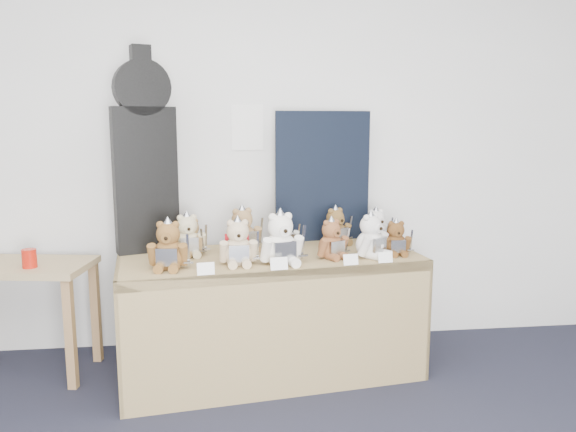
{
  "coord_description": "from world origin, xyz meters",
  "views": [
    {
      "loc": [
        0.03,
        -1.28,
        1.53
      ],
      "look_at": [
        0.41,
        1.88,
        0.99
      ],
      "focal_mm": 35.0,
      "sensor_mm": 36.0,
      "label": 1
    }
  ],
  "objects": [
    {
      "name": "navy_board",
      "position": [
        0.7,
        2.36,
        1.17
      ],
      "size": [
        0.64,
        0.1,
        0.86
      ],
      "primitive_type": "cube",
      "rotation": [
        0.0,
        0.0,
        0.13
      ],
      "color": "black",
      "rests_on": "display_table"
    },
    {
      "name": "entry_card_b",
      "position": [
        0.33,
        1.62,
        0.77
      ],
      "size": [
        0.1,
        0.03,
        0.07
      ],
      "primitive_type": "cube",
      "rotation": [
        -0.24,
        0.0,
        0.14
      ],
      "color": "white",
      "rests_on": "display_table"
    },
    {
      "name": "entry_card_c",
      "position": [
        0.73,
        1.68,
        0.77
      ],
      "size": [
        0.09,
        0.03,
        0.06
      ],
      "primitive_type": "cube",
      "rotation": [
        -0.24,
        0.0,
        0.14
      ],
      "color": "white",
      "rests_on": "display_table"
    },
    {
      "name": "teddy_back_left",
      "position": [
        -0.18,
        2.02,
        0.85
      ],
      "size": [
        0.24,
        0.21,
        0.29
      ],
      "rotation": [
        0.0,
        0.0,
        0.2
      ],
      "color": "#C5B890",
      "rests_on": "display_table"
    },
    {
      "name": "teddy_back_end",
      "position": [
        1.02,
        2.18,
        0.84
      ],
      "size": [
        0.22,
        0.21,
        0.27
      ],
      "rotation": [
        0.0,
        0.0,
        0.4
      ],
      "color": "white",
      "rests_on": "display_table"
    },
    {
      "name": "entry_card_d",
      "position": [
        0.94,
        1.71,
        0.77
      ],
      "size": [
        0.09,
        0.03,
        0.06
      ],
      "primitive_type": "cube",
      "rotation": [
        -0.24,
        0.0,
        0.14
      ],
      "color": "white",
      "rests_on": "display_table"
    },
    {
      "name": "teddy_back_far_left",
      "position": [
        -0.17,
        2.05,
        0.84
      ],
      "size": [
        0.2,
        0.2,
        0.26
      ],
      "rotation": [
        0.0,
        0.0,
        -0.41
      ],
      "color": "olive",
      "rests_on": "display_table"
    },
    {
      "name": "teddy_back_right",
      "position": [
        0.76,
        2.23,
        0.85
      ],
      "size": [
        0.23,
        0.22,
        0.27
      ],
      "rotation": [
        0.0,
        0.0,
        0.52
      ],
      "color": "brown",
      "rests_on": "display_table"
    },
    {
      "name": "teddy_front_far_left",
      "position": [
        -0.26,
        1.73,
        0.86
      ],
      "size": [
        0.25,
        0.2,
        0.3
      ],
      "rotation": [
        0.0,
        0.0,
        -0.08
      ],
      "color": "brown",
      "rests_on": "display_table"
    },
    {
      "name": "teddy_front_left",
      "position": [
        0.11,
        1.78,
        0.85
      ],
      "size": [
        0.24,
        0.2,
        0.29
      ],
      "rotation": [
        0.0,
        0.0,
        0.05
      ],
      "color": "#CAB18E",
      "rests_on": "display_table"
    },
    {
      "name": "teddy_back_centre_left",
      "position": [
        0.15,
        2.12,
        0.86
      ],
      "size": [
        0.25,
        0.24,
        0.31
      ],
      "rotation": [
        0.0,
        0.0,
        0.4
      ],
      "color": "#9D794E",
      "rests_on": "display_table"
    },
    {
      "name": "side_table",
      "position": [
        -1.19,
        2.14,
        0.57
      ],
      "size": [
        0.89,
        0.59,
        0.69
      ],
      "rotation": [
        0.0,
        0.0,
        -0.16
      ],
      "color": "tan",
      "rests_on": "floor"
    },
    {
      "name": "teddy_front_end",
      "position": [
        1.06,
        1.9,
        0.83
      ],
      "size": [
        0.19,
        0.16,
        0.24
      ],
      "rotation": [
        0.0,
        0.0,
        -0.01
      ],
      "color": "brown",
      "rests_on": "display_table"
    },
    {
      "name": "entry_card_a",
      "position": [
        -0.06,
        1.57,
        0.77
      ],
      "size": [
        0.09,
        0.03,
        0.06
      ],
      "primitive_type": "cube",
      "rotation": [
        -0.24,
        0.0,
        0.14
      ],
      "color": "white",
      "rests_on": "display_table"
    },
    {
      "name": "teddy_front_centre",
      "position": [
        0.35,
        1.76,
        0.87
      ],
      "size": [
        0.28,
        0.25,
        0.33
      ],
      "rotation": [
        0.0,
        0.0,
        0.25
      ],
      "color": "white",
      "rests_on": "display_table"
    },
    {
      "name": "red_cup",
      "position": [
        -1.08,
        2.02,
        0.75
      ],
      "size": [
        0.08,
        0.08,
        0.11
      ],
      "primitive_type": "cylinder",
      "color": "red",
      "rests_on": "side_table"
    },
    {
      "name": "teddy_back_centre_right",
      "position": [
        0.42,
        2.13,
        0.83
      ],
      "size": [
        0.2,
        0.19,
        0.24
      ],
      "rotation": [
        0.0,
        0.0,
        0.43
      ],
      "color": "silver",
      "rests_on": "display_table"
    },
    {
      "name": "teddy_front_right",
      "position": [
        0.66,
        1.86,
        0.84
      ],
      "size": [
        0.22,
        0.21,
        0.26
      ],
      "rotation": [
        0.0,
        0.0,
        0.46
      ],
      "color": "brown",
      "rests_on": "display_table"
    },
    {
      "name": "guitar_case",
      "position": [
        -0.43,
        2.17,
        1.34
      ],
      "size": [
        0.39,
        0.23,
        1.23
      ],
      "rotation": [
        0.0,
        0.0,
        0.34
      ],
      "color": "black",
      "rests_on": "display_table"
    },
    {
      "name": "display_table",
      "position": [
        0.32,
        1.9,
        0.58
      ],
      "size": [
        1.85,
        0.97,
        0.74
      ],
      "rotation": [
        0.0,
        0.0,
        0.14
      ],
      "color": "#957A4C",
      "rests_on": "floor"
    },
    {
      "name": "teddy_front_far_right",
      "position": [
        0.9,
        1.86,
        0.86
      ],
      "size": [
        0.24,
        0.24,
        0.3
      ],
      "rotation": [
        0.0,
        0.0,
        0.7
      ],
      "color": "silver",
      "rests_on": "display_table"
    },
    {
      "name": "room_shell",
      "position": [
        0.21,
        2.49,
        1.49
      ],
      "size": [
        6.0,
        6.0,
        6.0
      ],
      "color": "silver",
      "rests_on": "floor"
    }
  ]
}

